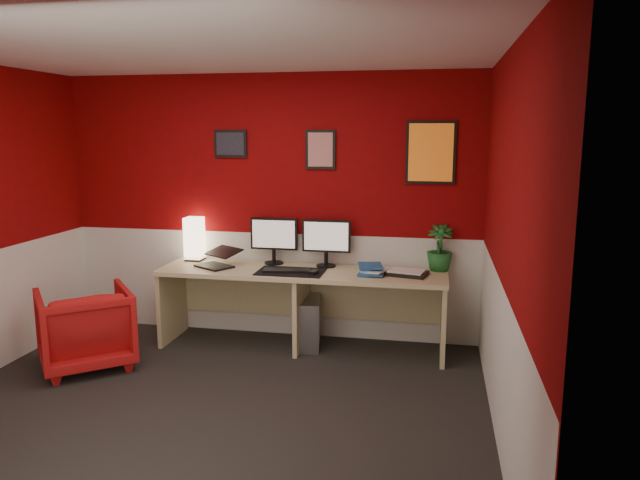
{
  "coord_description": "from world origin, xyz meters",
  "views": [
    {
      "loc": [
        1.56,
        -3.73,
        1.96
      ],
      "look_at": [
        0.6,
        1.21,
        1.05
      ],
      "focal_mm": 33.58,
      "sensor_mm": 36.0,
      "label": 1
    }
  ],
  "objects_px": {
    "shoji_lamp": "(194,240)",
    "pc_tower": "(309,323)",
    "armchair": "(85,328)",
    "monitor_left": "(274,234)",
    "laptop": "(214,256)",
    "potted_plant": "(440,248)",
    "desk": "(302,309)",
    "monitor_right": "(326,236)",
    "zen_tray": "(406,273)"
  },
  "relations": [
    {
      "from": "pc_tower",
      "to": "armchair",
      "type": "relative_size",
      "value": 0.61
    },
    {
      "from": "desk",
      "to": "armchair",
      "type": "height_order",
      "value": "desk"
    },
    {
      "from": "pc_tower",
      "to": "desk",
      "type": "bearing_deg",
      "value": -152.99
    },
    {
      "from": "monitor_left",
      "to": "zen_tray",
      "type": "height_order",
      "value": "monitor_left"
    },
    {
      "from": "shoji_lamp",
      "to": "potted_plant",
      "type": "relative_size",
      "value": 0.96
    },
    {
      "from": "laptop",
      "to": "potted_plant",
      "type": "distance_m",
      "value": 2.06
    },
    {
      "from": "monitor_left",
      "to": "pc_tower",
      "type": "xyz_separation_m",
      "value": [
        0.37,
        -0.17,
        -0.8
      ]
    },
    {
      "from": "laptop",
      "to": "potted_plant",
      "type": "xyz_separation_m",
      "value": [
        2.04,
        0.27,
        0.1
      ]
    },
    {
      "from": "desk",
      "to": "monitor_right",
      "type": "height_order",
      "value": "monitor_right"
    },
    {
      "from": "laptop",
      "to": "zen_tray",
      "type": "relative_size",
      "value": 0.94
    },
    {
      "from": "pc_tower",
      "to": "armchair",
      "type": "distance_m",
      "value": 1.94
    },
    {
      "from": "shoji_lamp",
      "to": "pc_tower",
      "type": "distance_m",
      "value": 1.38
    },
    {
      "from": "laptop",
      "to": "zen_tray",
      "type": "distance_m",
      "value": 1.76
    },
    {
      "from": "zen_tray",
      "to": "potted_plant",
      "type": "distance_m",
      "value": 0.41
    },
    {
      "from": "monitor_left",
      "to": "armchair",
      "type": "distance_m",
      "value": 1.83
    },
    {
      "from": "laptop",
      "to": "pc_tower",
      "type": "distance_m",
      "value": 1.07
    },
    {
      "from": "armchair",
      "to": "monitor_left",
      "type": "bearing_deg",
      "value": 176.2
    },
    {
      "from": "laptop",
      "to": "potted_plant",
      "type": "relative_size",
      "value": 0.79
    },
    {
      "from": "monitor_left",
      "to": "shoji_lamp",
      "type": "bearing_deg",
      "value": 179.65
    },
    {
      "from": "shoji_lamp",
      "to": "pc_tower",
      "type": "relative_size",
      "value": 0.89
    },
    {
      "from": "armchair",
      "to": "desk",
      "type": "bearing_deg",
      "value": 165.14
    },
    {
      "from": "desk",
      "to": "monitor_left",
      "type": "bearing_deg",
      "value": 146.19
    },
    {
      "from": "monitor_right",
      "to": "zen_tray",
      "type": "distance_m",
      "value": 0.82
    },
    {
      "from": "laptop",
      "to": "zen_tray",
      "type": "bearing_deg",
      "value": 33.38
    },
    {
      "from": "pc_tower",
      "to": "monitor_right",
      "type": "bearing_deg",
      "value": 38.13
    },
    {
      "from": "shoji_lamp",
      "to": "laptop",
      "type": "distance_m",
      "value": 0.4
    },
    {
      "from": "armchair",
      "to": "monitor_right",
      "type": "bearing_deg",
      "value": 167.55
    },
    {
      "from": "shoji_lamp",
      "to": "laptop",
      "type": "relative_size",
      "value": 1.21
    },
    {
      "from": "potted_plant",
      "to": "pc_tower",
      "type": "xyz_separation_m",
      "value": [
        -1.16,
        -0.19,
        -0.71
      ]
    },
    {
      "from": "shoji_lamp",
      "to": "pc_tower",
      "type": "xyz_separation_m",
      "value": [
        1.17,
        -0.18,
        -0.7
      ]
    },
    {
      "from": "monitor_left",
      "to": "pc_tower",
      "type": "relative_size",
      "value": 1.29
    },
    {
      "from": "potted_plant",
      "to": "laptop",
      "type": "bearing_deg",
      "value": -172.59
    },
    {
      "from": "monitor_right",
      "to": "zen_tray",
      "type": "height_order",
      "value": "monitor_right"
    },
    {
      "from": "potted_plant",
      "to": "monitor_left",
      "type": "bearing_deg",
      "value": -179.44
    },
    {
      "from": "pc_tower",
      "to": "laptop",
      "type": "bearing_deg",
      "value": 175.91
    },
    {
      "from": "desk",
      "to": "pc_tower",
      "type": "relative_size",
      "value": 5.78
    },
    {
      "from": "potted_plant",
      "to": "armchair",
      "type": "xyz_separation_m",
      "value": [
        -2.91,
        -1.01,
        -0.6
      ]
    },
    {
      "from": "potted_plant",
      "to": "pc_tower",
      "type": "height_order",
      "value": "potted_plant"
    },
    {
      "from": "monitor_left",
      "to": "zen_tray",
      "type": "bearing_deg",
      "value": -9.78
    },
    {
      "from": "shoji_lamp",
      "to": "armchair",
      "type": "height_order",
      "value": "shoji_lamp"
    },
    {
      "from": "monitor_right",
      "to": "desk",
      "type": "bearing_deg",
      "value": -135.5
    },
    {
      "from": "shoji_lamp",
      "to": "armchair",
      "type": "relative_size",
      "value": 0.54
    },
    {
      "from": "shoji_lamp",
      "to": "armchair",
      "type": "distance_m",
      "value": 1.3
    },
    {
      "from": "shoji_lamp",
      "to": "monitor_left",
      "type": "bearing_deg",
      "value": -0.35
    },
    {
      "from": "shoji_lamp",
      "to": "laptop",
      "type": "height_order",
      "value": "shoji_lamp"
    },
    {
      "from": "shoji_lamp",
      "to": "pc_tower",
      "type": "bearing_deg",
      "value": -8.51
    },
    {
      "from": "potted_plant",
      "to": "armchair",
      "type": "relative_size",
      "value": 0.56
    },
    {
      "from": "monitor_left",
      "to": "monitor_right",
      "type": "distance_m",
      "value": 0.51
    },
    {
      "from": "shoji_lamp",
      "to": "zen_tray",
      "type": "relative_size",
      "value": 1.14
    },
    {
      "from": "shoji_lamp",
      "to": "armchair",
      "type": "xyz_separation_m",
      "value": [
        -0.58,
        -1.0,
        -0.59
      ]
    }
  ]
}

